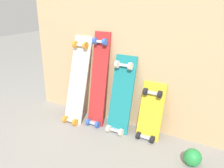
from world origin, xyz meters
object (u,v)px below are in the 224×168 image
rubber_ball (193,157)px  skateboard_red (98,83)px  skateboard_yellow (150,115)px  skateboard_white (77,83)px  skateboard_teal (121,98)px

rubber_ball → skateboard_red: bearing=167.8°
skateboard_red → skateboard_yellow: skateboard_red is taller
skateboard_white → skateboard_teal: 0.47m
skateboard_teal → skateboard_yellow: 0.30m
skateboard_yellow → skateboard_white: bearing=-176.4°
skateboard_yellow → rubber_ball: 0.49m
skateboard_white → skateboard_yellow: bearing=3.6°
skateboard_white → skateboard_yellow: 0.77m
skateboard_teal → skateboard_white: bearing=-176.1°
skateboard_teal → skateboard_yellow: size_ratio=1.37×
skateboard_teal → skateboard_red: bearing=177.7°
skateboard_white → rubber_ball: 1.22m
skateboard_white → skateboard_red: bearing=10.9°
skateboard_yellow → rubber_ball: (0.42, -0.21, -0.14)m
skateboard_white → skateboard_teal: size_ratio=1.18×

